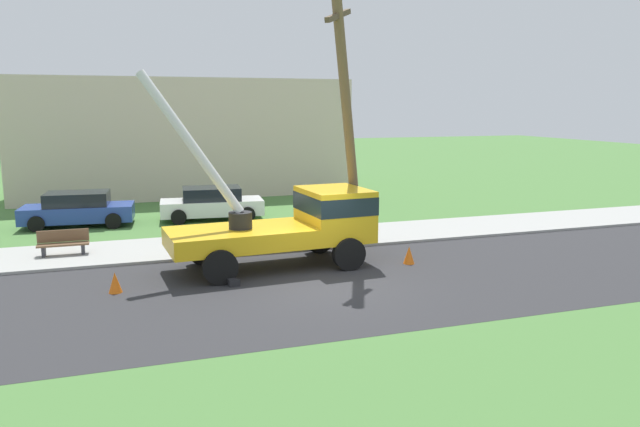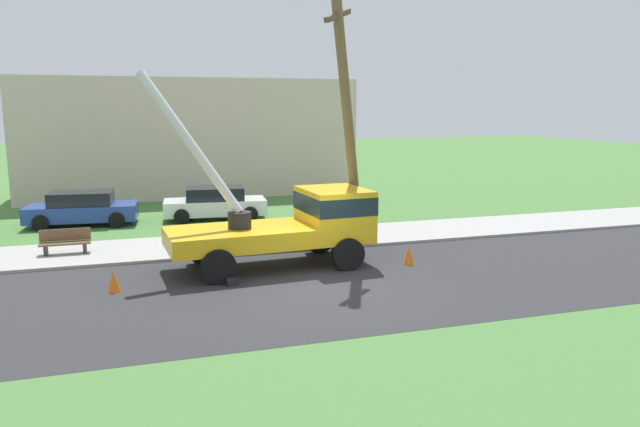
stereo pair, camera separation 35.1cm
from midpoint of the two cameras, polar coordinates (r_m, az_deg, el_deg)
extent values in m
plane|color=#477538|center=(28.21, -6.72, 0.04)|extent=(120.00, 120.00, 0.00)
cube|color=#2B2B2D|center=(16.87, 1.08, -6.79)|extent=(80.00, 7.85, 0.01)
cube|color=#9E9E99|center=(22.12, -3.61, -2.59)|extent=(80.00, 3.46, 0.10)
cube|color=gold|center=(18.26, -7.12, -2.25)|extent=(4.45, 2.69, 0.55)
cube|color=gold|center=(19.13, 1.87, 0.00)|extent=(2.06, 2.52, 1.60)
cube|color=#19232D|center=(19.08, 1.88, 1.04)|extent=(2.08, 2.54, 0.56)
cylinder|color=black|center=(18.16, -7.09, -0.62)|extent=(0.70, 0.70, 0.50)
cylinder|color=silver|center=(18.24, -11.68, 6.57)|extent=(2.96, 1.47, 4.26)
cube|color=black|center=(16.98, -7.80, -6.43)|extent=(0.32, 0.32, 0.20)
cube|color=black|center=(19.72, -9.81, -4.15)|extent=(0.32, 0.32, 0.20)
cylinder|color=black|center=(18.27, 3.22, -3.87)|extent=(1.00, 0.30, 1.00)
cylinder|color=black|center=(20.41, 0.41, -2.35)|extent=(1.00, 0.30, 1.00)
cylinder|color=black|center=(17.04, -9.05, -5.01)|extent=(1.00, 0.30, 1.00)
cylinder|color=black|center=(19.33, -10.59, -3.25)|extent=(1.00, 0.30, 1.00)
cylinder|color=brown|center=(19.81, 3.22, 8.45)|extent=(2.06, 2.23, 8.76)
cube|color=brown|center=(19.15, 2.27, 18.28)|extent=(1.31, 1.43, 0.64)
cone|color=orange|center=(19.20, 8.94, -3.96)|extent=(0.36, 0.36, 0.56)
cone|color=orange|center=(17.09, -18.44, -6.15)|extent=(0.36, 0.36, 0.56)
cone|color=orange|center=(20.53, 3.17, -2.93)|extent=(0.36, 0.36, 0.56)
cube|color=#263F99|center=(26.92, -21.29, 0.11)|extent=(4.55, 2.19, 0.65)
cube|color=black|center=(26.83, -21.37, 1.37)|extent=(2.60, 1.87, 0.55)
cylinder|color=black|center=(25.89, -18.38, -0.61)|extent=(0.64, 0.22, 0.64)
cylinder|color=black|center=(27.65, -18.01, 0.08)|extent=(0.64, 0.22, 0.64)
cylinder|color=black|center=(26.36, -24.67, -0.83)|extent=(0.64, 0.22, 0.64)
cylinder|color=black|center=(28.10, -23.91, -0.15)|extent=(0.64, 0.22, 0.64)
cube|color=silver|center=(26.86, -9.56, 0.65)|extent=(4.54, 2.18, 0.65)
cube|color=black|center=(26.77, -9.59, 1.91)|extent=(2.60, 1.87, 0.55)
cylinder|color=black|center=(26.12, -6.26, -0.05)|extent=(0.64, 0.22, 0.64)
cylinder|color=black|center=(27.89, -6.66, 0.59)|extent=(0.64, 0.22, 0.64)
cylinder|color=black|center=(25.98, -12.64, -0.29)|extent=(0.64, 0.22, 0.64)
cylinder|color=black|center=(27.75, -12.63, 0.37)|extent=(0.64, 0.22, 0.64)
cube|color=brown|center=(21.52, -22.62, -2.63)|extent=(1.60, 0.44, 0.06)
cube|color=brown|center=(21.66, -22.62, -1.88)|extent=(1.60, 0.06, 0.40)
cube|color=#333338|center=(21.63, -24.16, -3.29)|extent=(0.10, 0.40, 0.45)
cube|color=#333338|center=(21.52, -20.98, -3.14)|extent=(0.10, 0.40, 0.45)
cube|color=beige|center=(35.30, -11.97, 7.15)|extent=(18.00, 6.00, 6.40)
camera|label=1|loc=(0.18, -89.49, 0.09)|focal=33.70mm
camera|label=2|loc=(0.18, 90.51, -0.09)|focal=33.70mm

